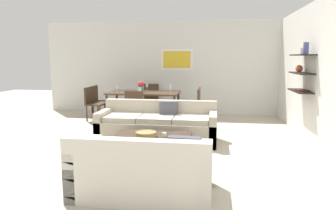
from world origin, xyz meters
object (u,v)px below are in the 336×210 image
object	(u,v)px
wine_glass_left_near	(117,88)
dining_chair_left_near	(92,101)
dining_chair_foot	(135,106)
wine_glass_right_far	(170,87)
dining_chair_left_far	(98,99)
loveseat_white	(144,171)
sofa_beige	(158,126)
coffee_table	(150,149)
decorative_bowl	(146,134)
dining_chair_right_near	(194,104)
dining_chair_right_far	(195,101)
dining_chair_head	(151,97)
wine_glass_foot	(140,89)
dining_table	(144,95)
centerpiece_vase	(141,86)
wine_glass_head	(147,86)
candle_jar	(164,135)

from	to	relation	value
wine_glass_left_near	dining_chair_left_near	bearing A→B (deg)	-171.54
dining_chair_foot	wine_glass_right_far	xyz separation A→B (m)	(0.69, 1.00, 0.38)
dining_chair_left_far	loveseat_white	bearing A→B (deg)	-63.17
sofa_beige	coffee_table	bearing A→B (deg)	-85.17
decorative_bowl	dining_chair_right_near	xyz separation A→B (m)	(0.58, 2.92, 0.08)
loveseat_white	dining_chair_right_far	world-z (taller)	dining_chair_right_far
dining_chair_left_far	wine_glass_left_near	bearing A→B (deg)	-27.12
dining_chair_left_near	wine_glass_right_far	xyz separation A→B (m)	(2.03, 0.33, 0.38)
coffee_table	dining_chair_right_near	xyz separation A→B (m)	(0.49, 3.00, 0.31)
coffee_table	dining_chair_head	distance (m)	4.20
coffee_table	wine_glass_foot	distance (m)	3.00
sofa_beige	wine_glass_left_near	size ratio (longest dim) A/B	14.26
dining_chair_left_near	wine_glass_left_near	size ratio (longest dim) A/B	5.41
dining_table	dining_chair_right_near	xyz separation A→B (m)	(1.34, -0.22, -0.18)
dining_chair_left_near	dining_chair_foot	size ratio (longest dim) A/B	1.00
dining_chair_right_near	dining_chair_left_far	size ratio (longest dim) A/B	1.00
dining_table	coffee_table	bearing A→B (deg)	-75.26
centerpiece_vase	dining_chair_foot	bearing A→B (deg)	-85.18
dining_chair_foot	wine_glass_foot	size ratio (longest dim) A/B	5.47
coffee_table	dining_chair_right_near	size ratio (longest dim) A/B	1.43
loveseat_white	dining_chair_left_far	world-z (taller)	dining_chair_left_far
dining_chair_left_far	sofa_beige	bearing A→B (deg)	-46.70
dining_chair_right_near	dining_chair_foot	size ratio (longest dim) A/B	1.00
dining_chair_head	wine_glass_head	xyz separation A→B (m)	(-0.00, -0.47, 0.37)
coffee_table	dining_chair_right_near	distance (m)	3.06
wine_glass_left_near	dining_chair_right_far	bearing A→B (deg)	9.33
coffee_table	dining_chair_head	size ratio (longest dim) A/B	1.43
dining_chair_right_near	wine_glass_right_far	size ratio (longest dim) A/B	4.60
wine_glass_left_near	decorative_bowl	bearing A→B (deg)	-64.41
dining_chair_right_far	sofa_beige	bearing A→B (deg)	-105.09
dining_chair_right_near	dining_chair_left_far	distance (m)	2.71
wine_glass_right_far	wine_glass_left_near	world-z (taller)	wine_glass_right_far
coffee_table	dining_chair_right_far	bearing A→B (deg)	81.83
dining_chair_right_far	wine_glass_left_near	size ratio (longest dim) A/B	5.41
wine_glass_foot	dining_table	bearing A→B (deg)	90.00
loveseat_white	wine_glass_right_far	size ratio (longest dim) A/B	8.64
candle_jar	dining_chair_left_far	world-z (taller)	dining_chair_left_far
sofa_beige	coffee_table	xyz separation A→B (m)	(0.10, -1.22, -0.10)
dining_chair_foot	centerpiece_vase	world-z (taller)	centerpiece_vase
decorative_bowl	candle_jar	xyz separation A→B (m)	(0.30, 0.03, -0.01)
candle_jar	wine_glass_foot	bearing A→B (deg)	111.34
sofa_beige	coffee_table	world-z (taller)	sofa_beige
dining_chair_left_near	wine_glass_foot	world-z (taller)	wine_glass_foot
dining_table	wine_glass_foot	distance (m)	0.46
coffee_table	dining_chair_head	xyz separation A→B (m)	(-0.85, 4.10, 0.31)
dining_table	centerpiece_vase	world-z (taller)	centerpiece_vase
candle_jar	dining_chair_right_far	bearing A→B (deg)	85.08
decorative_bowl	dining_table	size ratio (longest dim) A/B	0.18
dining_chair_right_far	dining_chair_head	bearing A→B (deg)	153.45
sofa_beige	candle_jar	bearing A→B (deg)	-74.52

